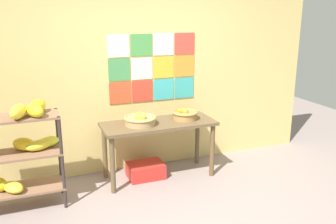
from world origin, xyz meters
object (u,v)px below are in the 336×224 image
Objects in this scene: produce_crate_under_table at (146,170)px; fruit_basket_back_right at (185,114)px; banana_shelf_unit at (21,148)px; display_table at (159,130)px; fruit_basket_right at (140,120)px.

fruit_basket_back_right is at bearing -2.98° from produce_crate_under_table.
produce_crate_under_table is (-0.53, 0.03, -0.71)m from fruit_basket_back_right.
display_table is at bearing 6.69° from banana_shelf_unit.
fruit_basket_right is 0.87× the size of produce_crate_under_table.
produce_crate_under_table is (-0.17, 0.04, -0.54)m from display_table.
banana_shelf_unit reaches higher than fruit_basket_back_right.
banana_shelf_unit is 2.61× the size of produce_crate_under_table.
fruit_basket_back_right is 0.89m from produce_crate_under_table.
fruit_basket_right is at bearing -177.43° from fruit_basket_back_right.
fruit_basket_right is (-0.24, -0.02, 0.17)m from display_table.
display_table is at bearing -178.16° from fruit_basket_back_right.
banana_shelf_unit is 2.99× the size of fruit_basket_right.
banana_shelf_unit is at bearing -172.77° from fruit_basket_right.
produce_crate_under_table is at bearing 8.99° from banana_shelf_unit.
display_table is at bearing -13.08° from produce_crate_under_table.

